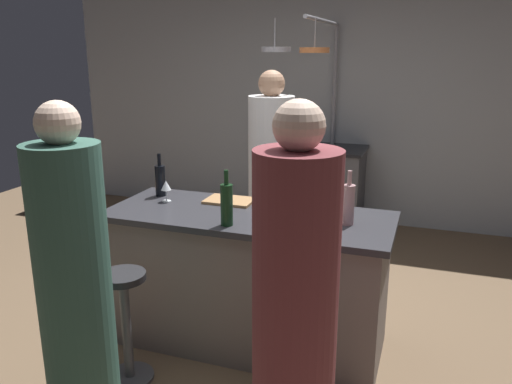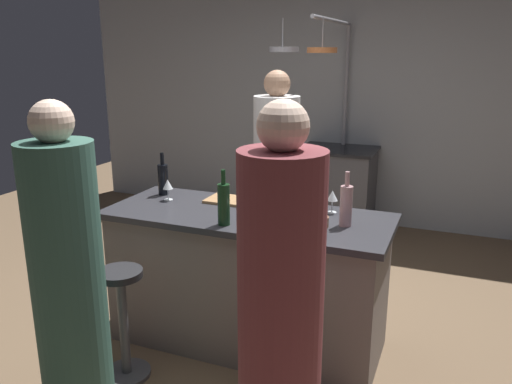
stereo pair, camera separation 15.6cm
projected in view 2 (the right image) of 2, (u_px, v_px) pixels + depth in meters
The scene contains 22 objects.
ground_plane at pixel (248, 340), 3.44m from camera, with size 9.00×9.00×0.00m, color brown.
back_wall at pixel (348, 106), 5.63m from camera, with size 6.40×0.16×2.60m, color #9EA3A8.
kitchen_island at pixel (247, 279), 3.32m from camera, with size 1.80×0.72×0.90m.
stove_range at pixel (336, 189), 5.50m from camera, with size 0.80×0.64×0.89m.
chef at pixel (276, 187), 4.18m from camera, with size 0.37×0.37×1.74m.
bar_stool_left at pixel (123, 319), 2.97m from camera, with size 0.28×0.28×0.68m.
guest_left at pixel (69, 284), 2.51m from camera, with size 0.35×0.35×1.68m.
bar_stool_right at pixel (295, 358), 2.59m from camera, with size 0.28×0.28×0.68m.
guest_right at pixel (280, 318), 2.15m from camera, with size 0.36×0.36×1.71m.
overhead_pot_rack at pixel (324, 77), 4.81m from camera, with size 0.60×1.38×2.17m.
cutting_board at pixel (231, 200), 3.44m from camera, with size 0.32×0.22×0.02m, color #997047.
pepper_mill at pixel (312, 197), 3.17m from camera, with size 0.05×0.05×0.21m, color #382319.
wine_bottle_white at pixel (270, 196), 3.10m from camera, with size 0.07×0.07×0.33m.
wine_bottle_rose at pixel (346, 205), 2.93m from camera, with size 0.07×0.07×0.32m.
wine_bottle_dark at pixel (163, 179), 3.59m from camera, with size 0.07×0.07×0.30m.
wine_bottle_red at pixel (224, 203), 2.95m from camera, with size 0.07×0.07×0.33m.
wine_bottle_amber at pixel (299, 190), 3.30m from camera, with size 0.07×0.07×0.29m.
wine_glass_near_left_guest at pixel (168, 185), 3.45m from camera, with size 0.07×0.07×0.15m.
wine_glass_by_chef at pixel (321, 218), 2.77m from camera, with size 0.07×0.07×0.15m.
wine_glass_near_right_guest at pixel (332, 197), 3.18m from camera, with size 0.07×0.07×0.15m.
mixing_bowl_wooden at pixel (314, 221), 2.95m from camera, with size 0.16×0.16×0.06m, color brown.
mixing_bowl_ceramic at pixel (267, 221), 2.92m from camera, with size 0.16×0.16×0.08m, color silver.
Camera 2 is at (1.20, -2.80, 1.88)m, focal length 35.82 mm.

